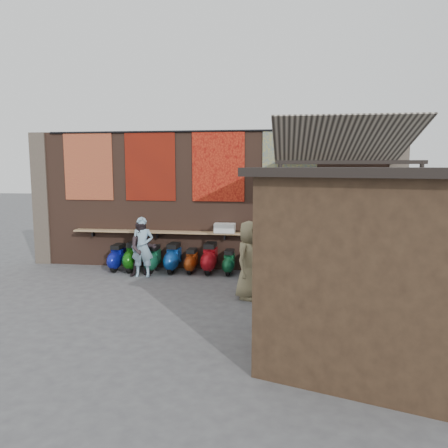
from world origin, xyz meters
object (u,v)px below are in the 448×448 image
object	(u,v)px
scooter_stool_6	(229,262)
shopper_grey	(366,265)
shopper_navy	(319,255)
shopper_tan	(249,260)
scooter_stool_7	(251,262)
scooter_stool_3	(173,258)
scooter_stool_4	(191,261)
market_stall	(362,275)
shelf_box	(225,228)
scooter_stool_1	(134,257)
scooter_stool_2	(153,259)
scooter_stool_0	(117,258)
scooter_stool_5	(210,258)
scooter_stool_8	(269,263)
diner_left	(142,247)
diner_right	(143,249)

from	to	relation	value
scooter_stool_6	shopper_grey	distance (m)	3.92
shopper_navy	shopper_tan	world-z (taller)	shopper_tan
shopper_navy	scooter_stool_7	bearing A→B (deg)	-65.95
scooter_stool_3	scooter_stool_4	size ratio (longest dim) A/B	1.22
scooter_stool_3	market_stall	size ratio (longest dim) A/B	0.30
shopper_tan	shelf_box	bearing A→B (deg)	46.95
scooter_stool_1	market_stall	world-z (taller)	market_stall
scooter_stool_2	shopper_navy	bearing A→B (deg)	-15.53
scooter_stool_7	shopper_tan	bearing A→B (deg)	-86.49
scooter_stool_0	scooter_stool_4	size ratio (longest dim) A/B	1.12
scooter_stool_3	scooter_stool_5	world-z (taller)	scooter_stool_5
scooter_stool_3	scooter_stool_8	xyz separation A→B (m)	(2.73, -0.03, -0.06)
scooter_stool_0	diner_left	xyz separation A→B (m)	(0.97, -0.58, 0.44)
scooter_stool_5	shopper_grey	xyz separation A→B (m)	(3.89, -2.05, 0.40)
scooter_stool_0	scooter_stool_7	bearing A→B (deg)	-0.34
market_stall	scooter_stool_4	bearing A→B (deg)	142.60
scooter_stool_4	shopper_navy	xyz separation A→B (m)	(3.44, -1.32, 0.54)
scooter_stool_2	diner_right	distance (m)	0.67
scooter_stool_7	shopper_grey	bearing A→B (deg)	-35.93
scooter_stool_3	scooter_stool_5	distance (m)	1.06
shopper_grey	diner_left	bearing A→B (deg)	6.26
shelf_box	shopper_grey	size ratio (longest dim) A/B	0.35
scooter_stool_2	scooter_stool_3	xyz separation A→B (m)	(0.58, 0.05, 0.04)
scooter_stool_1	shopper_tan	size ratio (longest dim) A/B	0.49
scooter_stool_5	scooter_stool_6	size ratio (longest dim) A/B	1.26
scooter_stool_2	diner_left	world-z (taller)	diner_left
scooter_stool_1	shopper_tan	bearing A→B (deg)	-31.27
shelf_box	shopper_grey	world-z (taller)	shopper_grey
scooter_stool_0	diner_right	world-z (taller)	diner_right
scooter_stool_6	shopper_navy	xyz separation A→B (m)	(2.36, -1.30, 0.53)
diner_left	shopper_tan	world-z (taller)	shopper_tan
scooter_stool_4	scooter_stool_6	size ratio (longest dim) A/B	0.99
scooter_stool_2	market_stall	distance (m)	7.33
scooter_stool_0	scooter_stool_8	bearing A→B (deg)	0.13
scooter_stool_1	scooter_stool_6	world-z (taller)	scooter_stool_1
scooter_stool_7	scooter_stool_6	bearing A→B (deg)	175.94
shelf_box	diner_right	world-z (taller)	diner_right
scooter_stool_5	diner_left	xyz separation A→B (m)	(-1.75, -0.64, 0.39)
diner_right	scooter_stool_6	bearing A→B (deg)	-6.99
shelf_box	shopper_tan	distance (m)	2.66
shelf_box	diner_left	world-z (taller)	diner_left
scooter_stool_3	scooter_stool_4	bearing A→B (deg)	0.17
shelf_box	scooter_stool_6	bearing A→B (deg)	-61.47
scooter_stool_2	scooter_stool_4	size ratio (longest dim) A/B	1.11
scooter_stool_2	scooter_stool_5	distance (m)	1.64
market_stall	shopper_tan	bearing A→B (deg)	138.60
scooter_stool_7	market_stall	distance (m)	5.84
scooter_stool_0	shopper_navy	distance (m)	5.79
scooter_stool_7	shopper_tan	world-z (taller)	shopper_tan
scooter_stool_0	shopper_tan	distance (m)	4.59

